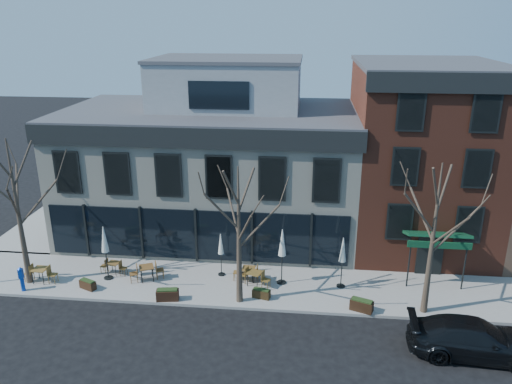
# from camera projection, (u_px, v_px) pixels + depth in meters

# --- Properties ---
(ground) EXTENTS (120.00, 120.00, 0.00)m
(ground) POSITION_uv_depth(u_px,v_px,m) (198.00, 264.00, 29.06)
(ground) COLOR black
(ground) RESTS_ON ground
(sidewalk_front) EXTENTS (33.50, 4.70, 0.15)m
(sidewalk_front) POSITION_uv_depth(u_px,v_px,m) (249.00, 285.00, 26.70)
(sidewalk_front) COLOR gray
(sidewalk_front) RESTS_ON ground
(sidewalk_side) EXTENTS (4.50, 12.00, 0.15)m
(sidewalk_side) POSITION_uv_depth(u_px,v_px,m) (62.00, 217.00, 35.77)
(sidewalk_side) COLOR gray
(sidewalk_side) RESTS_ON ground
(corner_building) EXTENTS (18.39, 10.39, 11.10)m
(corner_building) POSITION_uv_depth(u_px,v_px,m) (213.00, 162.00, 32.23)
(corner_building) COLOR beige
(corner_building) RESTS_ON ground
(red_brick_building) EXTENTS (8.20, 11.78, 11.18)m
(red_brick_building) POSITION_uv_depth(u_px,v_px,m) (420.00, 155.00, 30.57)
(red_brick_building) COLOR brown
(red_brick_building) RESTS_ON ground
(tree_corner) EXTENTS (3.93, 3.98, 7.92)m
(tree_corner) POSITION_uv_depth(u_px,v_px,m) (18.00, 211.00, 25.47)
(tree_corner) COLOR #382B21
(tree_corner) RESTS_ON sidewalk_front
(tree_mid) EXTENTS (3.50, 3.55, 7.04)m
(tree_mid) POSITION_uv_depth(u_px,v_px,m) (239.00, 235.00, 23.84)
(tree_mid) COLOR #382B21
(tree_mid) RESTS_ON sidewalk_front
(tree_right) EXTENTS (3.72, 3.77, 7.48)m
(tree_right) POSITION_uv_depth(u_px,v_px,m) (433.00, 238.00, 22.88)
(tree_right) COLOR #382B21
(tree_right) RESTS_ON sidewalk_front
(parked_sedan) EXTENTS (5.56, 2.51, 1.58)m
(parked_sedan) POSITION_uv_depth(u_px,v_px,m) (474.00, 339.00, 21.06)
(parked_sedan) COLOR black
(parked_sedan) RESTS_ON ground
(call_box) EXTENTS (0.27, 0.27, 1.37)m
(call_box) POSITION_uv_depth(u_px,v_px,m) (22.00, 278.00, 25.75)
(call_box) COLOR #0C359D
(call_box) RESTS_ON sidewalk_front
(cafe_set_0) EXTENTS (1.85, 0.76, 0.97)m
(cafe_set_0) POSITION_uv_depth(u_px,v_px,m) (41.00, 273.00, 26.69)
(cafe_set_0) COLOR brown
(cafe_set_0) RESTS_ON sidewalk_front
(cafe_set_1) EXTENTS (1.60, 0.71, 0.83)m
(cafe_set_1) POSITION_uv_depth(u_px,v_px,m) (114.00, 267.00, 27.56)
(cafe_set_1) COLOR brown
(cafe_set_1) RESTS_ON sidewalk_front
(cafe_set_2) EXTENTS (1.89, 1.17, 0.98)m
(cafe_set_2) POSITION_uv_depth(u_px,v_px,m) (147.00, 271.00, 26.88)
(cafe_set_2) COLOR brown
(cafe_set_2) RESTS_ON sidewalk_front
(cafe_set_3) EXTENTS (1.72, 0.70, 0.90)m
(cafe_set_3) POSITION_uv_depth(u_px,v_px,m) (249.00, 273.00, 26.85)
(cafe_set_3) COLOR brown
(cafe_set_3) RESTS_ON sidewalk_front
(cafe_set_4) EXTENTS (1.81, 1.06, 0.94)m
(cafe_set_4) POSITION_uv_depth(u_px,v_px,m) (255.00, 277.00, 26.37)
(cafe_set_4) COLOR brown
(cafe_set_4) RESTS_ON sidewalk_front
(umbrella_0) EXTENTS (0.49, 0.49, 3.06)m
(umbrella_0) POSITION_uv_depth(u_px,v_px,m) (105.00, 242.00, 26.48)
(umbrella_0) COLOR black
(umbrella_0) RESTS_ON sidewalk_front
(umbrella_2) EXTENTS (0.39, 0.39, 2.46)m
(umbrella_2) POSITION_uv_depth(u_px,v_px,m) (221.00, 246.00, 27.00)
(umbrella_2) COLOR black
(umbrella_2) RESTS_ON sidewalk_front
(umbrella_3) EXTENTS (0.50, 0.50, 3.11)m
(umbrella_3) POSITION_uv_depth(u_px,v_px,m) (282.00, 246.00, 26.00)
(umbrella_3) COLOR black
(umbrella_3) RESTS_ON sidewalk_front
(umbrella_4) EXTENTS (0.45, 0.45, 2.82)m
(umbrella_4) POSITION_uv_depth(u_px,v_px,m) (343.00, 252.00, 25.71)
(umbrella_4) COLOR black
(umbrella_4) RESTS_ON sidewalk_front
(planter_0) EXTENTS (0.97, 0.70, 0.51)m
(planter_0) POSITION_uv_depth(u_px,v_px,m) (88.00, 284.00, 26.09)
(planter_0) COLOR black
(planter_0) RESTS_ON sidewalk_front
(planter_1) EXTENTS (1.16, 0.61, 0.62)m
(planter_1) POSITION_uv_depth(u_px,v_px,m) (168.00, 294.00, 25.03)
(planter_1) COLOR #331C11
(planter_1) RESTS_ON sidewalk_front
(planter_2) EXTENTS (0.95, 0.57, 0.50)m
(planter_2) POSITION_uv_depth(u_px,v_px,m) (261.00, 293.00, 25.24)
(planter_2) COLOR black
(planter_2) RESTS_ON sidewalk_front
(planter_3) EXTENTS (1.18, 0.80, 0.61)m
(planter_3) POSITION_uv_depth(u_px,v_px,m) (362.00, 305.00, 24.12)
(planter_3) COLOR black
(planter_3) RESTS_ON sidewalk_front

